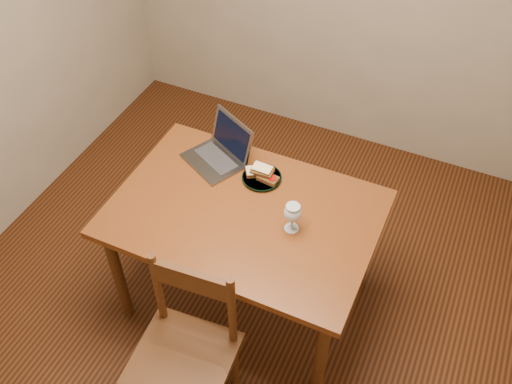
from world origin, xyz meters
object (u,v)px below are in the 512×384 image
at_px(chair, 184,348).
at_px(table, 244,222).
at_px(plate, 262,178).
at_px(milk_glass, 292,218).
at_px(laptop, 221,149).

bearing_deg(chair, table, 87.00).
bearing_deg(chair, plate, 87.39).
bearing_deg(milk_glass, chair, -109.68).
relative_size(chair, laptop, 1.19).
relative_size(chair, milk_glass, 2.92).
distance_m(table, plate, 0.26).
bearing_deg(laptop, table, -20.44).
relative_size(table, laptop, 3.28).
height_order(chair, laptop, laptop).
relative_size(chair, plate, 2.29).
relative_size(table, plate, 6.31).
bearing_deg(laptop, milk_glass, -3.32).
bearing_deg(chair, laptop, 102.33).
relative_size(plate, milk_glass, 1.28).
height_order(chair, plate, chair).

